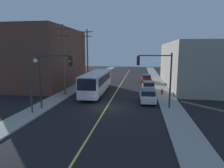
# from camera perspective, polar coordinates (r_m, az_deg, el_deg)

# --- Properties ---
(ground_plane) EXTENTS (120.00, 120.00, 0.00)m
(ground_plane) POSITION_cam_1_polar(r_m,az_deg,el_deg) (22.21, -1.64, -6.94)
(ground_plane) COLOR black
(sidewalk_left) EXTENTS (2.50, 90.00, 0.15)m
(sidewalk_left) POSITION_cam_1_polar(r_m,az_deg,el_deg) (33.44, -10.93, -1.34)
(sidewalk_left) COLOR gray
(sidewalk_left) RESTS_ON ground
(sidewalk_right) EXTENTS (2.50, 90.00, 0.15)m
(sidewalk_right) POSITION_cam_1_polar(r_m,az_deg,el_deg) (31.78, 14.59, -2.05)
(sidewalk_right) COLOR gray
(sidewalk_right) RESTS_ON ground
(lane_stripe_center) EXTENTS (0.16, 60.00, 0.01)m
(lane_stripe_center) POSITION_cam_1_polar(r_m,az_deg,el_deg) (36.70, 2.44, -0.32)
(lane_stripe_center) COLOR #D8CC4C
(lane_stripe_center) RESTS_ON ground
(building_left_brick) EXTENTS (10.00, 17.06, 10.32)m
(building_left_brick) POSITION_cam_1_polar(r_m,az_deg,el_deg) (37.89, -18.81, 7.33)
(building_left_brick) COLOR brown
(building_left_brick) RESTS_ON ground
(building_right_warehouse) EXTENTS (12.00, 21.89, 7.83)m
(building_right_warehouse) POSITION_cam_1_polar(r_m,az_deg,el_deg) (38.83, 24.58, 5.18)
(building_right_warehouse) COLOR gray
(building_right_warehouse) RESTS_ON ground
(city_bus) EXTENTS (2.77, 12.19, 3.20)m
(city_bus) POSITION_cam_1_polar(r_m,az_deg,el_deg) (29.21, -4.47, 0.70)
(city_bus) COLOR silver
(city_bus) RESTS_ON ground
(parked_car_white) EXTENTS (1.97, 4.47, 1.62)m
(parked_car_white) POSITION_cam_1_polar(r_m,az_deg,el_deg) (24.70, 10.33, -3.37)
(parked_car_white) COLOR silver
(parked_car_white) RESTS_ON ground
(parked_car_silver) EXTENTS (1.89, 4.43, 1.62)m
(parked_car_silver) POSITION_cam_1_polar(r_m,az_deg,el_deg) (31.16, 10.58, -0.69)
(parked_car_silver) COLOR #B7B7BC
(parked_car_silver) RESTS_ON ground
(parked_car_red) EXTENTS (1.97, 4.47, 1.62)m
(parked_car_red) POSITION_cam_1_polar(r_m,az_deg,el_deg) (40.27, 10.00, 1.63)
(parked_car_red) COLOR maroon
(parked_car_red) RESTS_ON ground
(utility_pole_near) EXTENTS (2.40, 0.28, 9.76)m
(utility_pole_near) POSITION_cam_1_polar(r_m,az_deg,el_deg) (28.25, -13.95, 7.71)
(utility_pole_near) COLOR brown
(utility_pole_near) RESTS_ON sidewalk_left
(utility_pole_mid) EXTENTS (2.40, 0.28, 10.71)m
(utility_pole_mid) POSITION_cam_1_polar(r_m,az_deg,el_deg) (41.83, -7.19, 9.11)
(utility_pole_mid) COLOR brown
(utility_pole_mid) RESTS_ON sidewalk_left
(traffic_signal_left_corner) EXTENTS (3.75, 0.48, 6.00)m
(traffic_signal_left_corner) POSITION_cam_1_polar(r_m,az_deg,el_deg) (21.47, -16.88, 3.80)
(traffic_signal_left_corner) COLOR #2D2D33
(traffic_signal_left_corner) RESTS_ON sidewalk_left
(traffic_signal_right_corner) EXTENTS (3.75, 0.48, 6.00)m
(traffic_signal_right_corner) POSITION_cam_1_polar(r_m,az_deg,el_deg) (21.63, 12.85, 4.01)
(traffic_signal_right_corner) COLOR #2D2D33
(traffic_signal_right_corner) RESTS_ON sidewalk_right
(street_lamp_left) EXTENTS (0.98, 0.40, 5.50)m
(street_lamp_left) POSITION_cam_1_polar(r_m,az_deg,el_deg) (20.70, -22.36, 1.73)
(street_lamp_left) COLOR #38383D
(street_lamp_left) RESTS_ON sidewalk_left
(fire_hydrant) EXTENTS (0.44, 0.26, 0.84)m
(fire_hydrant) POSITION_cam_1_polar(r_m,az_deg,el_deg) (28.91, 14.43, -2.15)
(fire_hydrant) COLOR red
(fire_hydrant) RESTS_ON sidewalk_right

